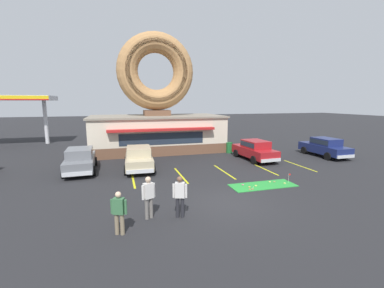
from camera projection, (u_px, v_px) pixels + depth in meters
ground_plane at (228, 203)px, 11.98m from camera, size 160.00×160.00×0.00m
donut_shop_building at (157, 112)px, 24.27m from camera, size 12.30×6.75×10.96m
putting_mat at (263, 185)px, 14.41m from camera, size 3.74×1.37×0.03m
mini_donut_near_left at (270, 182)px, 14.95m from camera, size 0.13×0.13×0.04m
mini_donut_near_right at (250, 187)px, 14.03m from camera, size 0.13×0.13×0.04m
mini_donut_mid_left at (243, 185)px, 14.42m from camera, size 0.13×0.13×0.04m
mini_donut_mid_centre at (250, 190)px, 13.63m from camera, size 0.13×0.13×0.04m
mini_donut_mid_right at (285, 183)px, 14.70m from camera, size 0.13×0.13×0.04m
mini_donut_far_left at (253, 189)px, 13.71m from camera, size 0.13×0.13×0.04m
mini_donut_far_centre at (274, 182)px, 14.96m from camera, size 0.13×0.13×0.04m
mini_donut_far_right at (256, 186)px, 14.25m from camera, size 0.13×0.13×0.04m
golf_ball at (253, 187)px, 13.97m from camera, size 0.04×0.04×0.04m
putting_flag_pin at (289, 176)px, 14.74m from camera, size 0.13×0.01×0.55m
car_navy at (325, 146)px, 22.02m from camera, size 2.00×4.57×1.60m
car_champagne at (139, 157)px, 17.79m from camera, size 2.15×4.64×1.60m
car_red at (255, 149)px, 20.72m from camera, size 2.14×4.64×1.60m
car_grey at (80, 159)px, 17.17m from camera, size 2.11×4.62×1.60m
pedestrian_blue_sweater_man at (180, 195)px, 10.33m from camera, size 0.57×0.35×1.72m
pedestrian_hooded_kid at (149, 195)px, 10.22m from camera, size 0.56×0.37×1.74m
pedestrian_leather_jacket_man at (119, 211)px, 8.99m from camera, size 0.56×0.37×1.58m
trash_bin at (229, 147)px, 23.60m from camera, size 0.57×0.57×0.97m
gas_station_canopy at (7, 100)px, 27.10m from camera, size 9.00×4.46×5.30m
parking_stripe_far_left at (133, 179)px, 15.61m from camera, size 0.12×3.60×0.01m
parking_stripe_left at (181, 175)px, 16.44m from camera, size 0.12×3.60×0.01m
parking_stripe_mid_left at (224, 172)px, 17.26m from camera, size 0.12×3.60×0.01m
parking_stripe_centre at (263, 169)px, 18.09m from camera, size 0.12×3.60×0.01m
parking_stripe_mid_right at (299, 166)px, 18.91m from camera, size 0.12×3.60×0.01m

